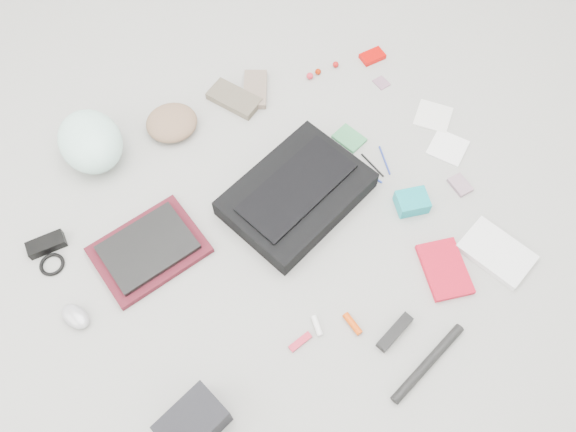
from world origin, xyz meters
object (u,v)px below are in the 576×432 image
bike_helmet (90,141)px  accordion_wallet (412,202)px  book_red (445,269)px  messenger_bag (297,194)px  laptop (148,247)px  camera_bag (193,423)px

bike_helmet → accordion_wallet: size_ratio=2.56×
book_red → accordion_wallet: accordion_wallet is taller
messenger_bag → book_red: (0.31, -0.47, -0.03)m
laptop → book_red: laptop is taller
accordion_wallet → laptop: bearing=178.4°
laptop → camera_bag: bearing=-107.3°
messenger_bag → book_red: 0.57m
camera_bag → accordion_wallet: bearing=1.6°
bike_helmet → accordion_wallet: 1.18m
messenger_bag → book_red: bearing=-75.5°
laptop → book_red: bearing=-40.9°
bike_helmet → book_red: (0.87, -1.00, -0.07)m
accordion_wallet → messenger_bag: bearing=163.8°
laptop → bike_helmet: bearing=84.5°
messenger_bag → accordion_wallet: size_ratio=4.46×
laptop → bike_helmet: (-0.03, 0.47, 0.05)m
laptop → camera_bag: (-0.09, -0.59, 0.03)m
bike_helmet → book_red: size_ratio=1.36×
laptop → messenger_bag: bearing=-14.9°
laptop → camera_bag: camera_bag is taller
book_red → bike_helmet: bearing=146.3°
camera_bag → bike_helmet: bearing=70.0°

